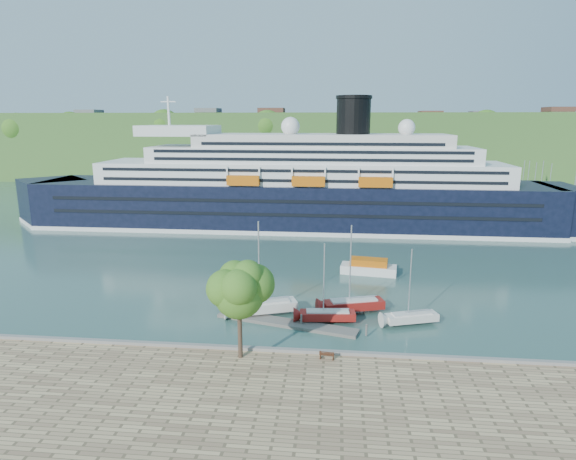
% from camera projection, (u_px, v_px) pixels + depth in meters
% --- Properties ---
extents(ground, '(400.00, 400.00, 0.00)m').
position_uv_depth(ground, '(291.00, 361.00, 44.47)').
color(ground, '#2C4F46').
rests_on(ground, ground).
extents(far_hillside, '(400.00, 50.00, 24.00)m').
position_uv_depth(far_hillside, '(327.00, 146.00, 182.34)').
color(far_hillside, '#366127').
rests_on(far_hillside, ground).
extents(quay_coping, '(220.00, 0.50, 0.30)m').
position_uv_depth(quay_coping, '(291.00, 350.00, 44.02)').
color(quay_coping, slate).
rests_on(quay_coping, promenade).
extents(cruise_ship, '(117.60, 17.31, 26.40)m').
position_uv_depth(cruise_ship, '(290.00, 163.00, 97.03)').
color(cruise_ship, black).
rests_on(cruise_ship, ground).
extents(park_bench, '(1.43, 0.73, 0.88)m').
position_uv_depth(park_bench, '(327.00, 354.00, 42.65)').
color(park_bench, '#472614').
rests_on(park_bench, promenade).
extents(promenade_tree, '(5.94, 5.94, 9.83)m').
position_uv_depth(promenade_tree, '(239.00, 306.00, 41.98)').
color(promenade_tree, '#2D661A').
rests_on(promenade_tree, promenade).
extents(floating_pontoon, '(15.83, 5.95, 0.35)m').
position_uv_depth(floating_pontoon, '(286.00, 323.00, 52.28)').
color(floating_pontoon, slate).
rests_on(floating_pontoon, ground).
extents(sailboat_white_near, '(8.39, 4.94, 10.48)m').
position_uv_depth(sailboat_white_near, '(264.00, 271.00, 53.63)').
color(sailboat_white_near, silver).
rests_on(sailboat_white_near, ground).
extents(sailboat_red, '(6.80, 2.48, 8.59)m').
position_uv_depth(sailboat_red, '(328.00, 286.00, 51.82)').
color(sailboat_red, maroon).
rests_on(sailboat_red, ground).
extents(sailboat_white_far, '(6.55, 3.59, 8.15)m').
position_uv_depth(sailboat_white_far, '(413.00, 289.00, 51.40)').
color(sailboat_white_far, silver).
rests_on(sailboat_white_far, ground).
extents(tender_launch, '(8.31, 3.87, 2.21)m').
position_uv_depth(tender_launch, '(369.00, 266.00, 69.37)').
color(tender_launch, '#CA5E0B').
rests_on(tender_launch, ground).
extents(sailboat_extra, '(7.96, 4.23, 9.91)m').
position_uv_depth(sailboat_extra, '(355.00, 272.00, 54.40)').
color(sailboat_extra, maroon).
rests_on(sailboat_extra, ground).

